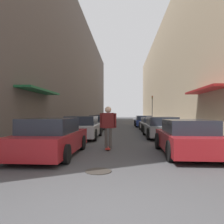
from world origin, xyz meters
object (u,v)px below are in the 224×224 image
(parked_car_left_1, at_px, (82,128))
(parked_car_right_2, at_px, (151,124))
(parked_car_left_4, at_px, (103,120))
(parked_car_right_1, at_px, (161,128))
(parked_car_right_0, at_px, (187,138))
(skateboarder, at_px, (108,123))
(parked_car_left_0, at_px, (51,138))
(parked_car_left_2, at_px, (92,124))
(traffic_light, at_px, (152,107))
(manhole_cover, at_px, (98,171))
(parked_car_right_3, at_px, (143,121))
(parked_car_left_3, at_px, (99,122))

(parked_car_left_1, xyz_separation_m, parked_car_right_2, (4.94, 5.93, -0.09))
(parked_car_left_1, distance_m, parked_car_left_4, 15.01)
(parked_car_right_2, bearing_deg, parked_car_right_1, -90.10)
(parked_car_right_0, distance_m, skateboarder, 3.22)
(parked_car_right_1, relative_size, parked_car_right_2, 1.01)
(parked_car_right_0, bearing_deg, parked_car_left_0, -175.08)
(parked_car_left_2, relative_size, traffic_light, 1.04)
(manhole_cover, bearing_deg, parked_car_left_1, 103.93)
(parked_car_left_0, xyz_separation_m, parked_car_left_4, (-0.03, 20.58, 0.00))
(parked_car_left_1, xyz_separation_m, parked_car_right_3, (4.79, 11.78, -0.04))
(parked_car_right_2, xyz_separation_m, traffic_light, (1.65, 11.90, 1.93))
(traffic_light, bearing_deg, parked_car_right_3, -106.54)
(parked_car_left_4, height_order, parked_car_right_0, parked_car_left_4)
(parked_car_left_2, distance_m, parked_car_right_0, 11.67)
(manhole_cover, bearing_deg, skateboarder, 89.90)
(parked_car_right_0, relative_size, parked_car_right_3, 0.92)
(parked_car_right_1, bearing_deg, parked_car_right_2, 89.90)
(manhole_cover, bearing_deg, traffic_light, 79.54)
(parked_car_right_0, xyz_separation_m, traffic_light, (1.67, 22.97, 1.86))
(parked_car_left_3, height_order, parked_car_right_1, parked_car_left_3)
(manhole_cover, bearing_deg, parked_car_left_3, 96.52)
(parked_car_left_3, bearing_deg, parked_car_right_1, -61.69)
(parked_car_left_0, distance_m, parked_car_right_3, 18.02)
(parked_car_right_0, bearing_deg, parked_car_right_3, 90.43)
(skateboarder, bearing_deg, traffic_light, 77.94)
(skateboarder, relative_size, manhole_cover, 2.62)
(parked_car_left_1, distance_m, parked_car_right_2, 7.72)
(parked_car_left_0, relative_size, parked_car_left_2, 1.05)
(traffic_light, bearing_deg, parked_car_left_1, -110.27)
(parked_car_right_0, bearing_deg, parked_car_left_1, 133.71)
(parked_car_left_0, distance_m, parked_car_left_4, 20.58)
(manhole_cover, bearing_deg, parked_car_left_2, 99.05)
(parked_car_right_1, bearing_deg, parked_car_left_4, 109.24)
(parked_car_left_3, relative_size, parked_car_right_3, 0.90)
(parked_car_left_3, bearing_deg, parked_car_right_0, -71.58)
(parked_car_left_3, height_order, parked_car_right_3, parked_car_left_3)
(parked_car_left_0, relative_size, parked_car_right_2, 0.99)
(parked_car_left_2, height_order, parked_car_right_3, parked_car_left_2)
(parked_car_left_4, distance_m, traffic_light, 7.49)
(parked_car_left_0, bearing_deg, parked_car_right_2, 66.44)
(parked_car_right_1, xyz_separation_m, traffic_light, (1.66, 17.24, 1.86))
(parked_car_left_3, bearing_deg, manhole_cover, -83.48)
(parked_car_left_0, distance_m, parked_car_right_2, 12.55)
(parked_car_left_0, relative_size, parked_car_left_1, 0.96)
(skateboarder, height_order, manhole_cover, skateboarder)
(parked_car_left_0, distance_m, manhole_cover, 2.91)
(parked_car_left_0, xyz_separation_m, parked_car_right_1, (5.01, 6.17, -0.01))
(parked_car_left_4, bearing_deg, traffic_light, 22.86)
(parked_car_right_0, distance_m, parked_car_right_1, 5.74)
(parked_car_right_3, bearing_deg, parked_car_left_0, -105.66)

